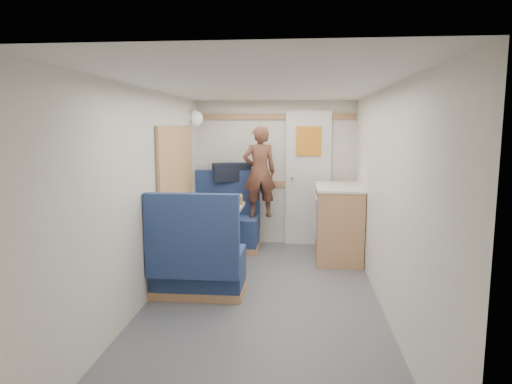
# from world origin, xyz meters

# --- Properties ---
(floor) EXTENTS (4.50, 4.50, 0.00)m
(floor) POSITION_xyz_m (0.00, 0.00, 0.00)
(floor) COLOR #515156
(floor) RESTS_ON ground
(ceiling) EXTENTS (4.50, 4.50, 0.00)m
(ceiling) POSITION_xyz_m (0.00, 0.00, 2.00)
(ceiling) COLOR silver
(ceiling) RESTS_ON wall_back
(wall_back) EXTENTS (2.20, 0.02, 2.00)m
(wall_back) POSITION_xyz_m (0.00, 2.25, 1.00)
(wall_back) COLOR silver
(wall_back) RESTS_ON floor
(wall_left) EXTENTS (0.02, 4.50, 2.00)m
(wall_left) POSITION_xyz_m (-1.10, 0.00, 1.00)
(wall_left) COLOR silver
(wall_left) RESTS_ON floor
(wall_right) EXTENTS (0.02, 4.50, 2.00)m
(wall_right) POSITION_xyz_m (1.10, 0.00, 1.00)
(wall_right) COLOR silver
(wall_right) RESTS_ON floor
(oak_trim_low) EXTENTS (2.15, 0.02, 0.08)m
(oak_trim_low) POSITION_xyz_m (0.00, 2.23, 0.85)
(oak_trim_low) COLOR #B0824F
(oak_trim_low) RESTS_ON wall_back
(oak_trim_high) EXTENTS (2.15, 0.02, 0.08)m
(oak_trim_high) POSITION_xyz_m (0.00, 2.23, 1.78)
(oak_trim_high) COLOR #B0824F
(oak_trim_high) RESTS_ON wall_back
(side_window) EXTENTS (0.04, 1.30, 0.72)m
(side_window) POSITION_xyz_m (-1.08, 1.00, 1.25)
(side_window) COLOR gray
(side_window) RESTS_ON wall_left
(rear_door) EXTENTS (0.62, 0.12, 1.86)m
(rear_door) POSITION_xyz_m (0.45, 2.22, 0.97)
(rear_door) COLOR white
(rear_door) RESTS_ON wall_back
(dinette_table) EXTENTS (0.62, 0.92, 0.72)m
(dinette_table) POSITION_xyz_m (-0.65, 1.00, 0.57)
(dinette_table) COLOR white
(dinette_table) RESTS_ON floor
(bench_far) EXTENTS (0.90, 0.59, 1.05)m
(bench_far) POSITION_xyz_m (-0.65, 1.86, 0.30)
(bench_far) COLOR #18244F
(bench_far) RESTS_ON floor
(bench_near) EXTENTS (0.90, 0.59, 1.05)m
(bench_near) POSITION_xyz_m (-0.65, 0.14, 0.30)
(bench_near) COLOR #18244F
(bench_near) RESTS_ON floor
(ledge) EXTENTS (0.90, 0.14, 0.04)m
(ledge) POSITION_xyz_m (-0.65, 2.12, 0.88)
(ledge) COLOR #B0824F
(ledge) RESTS_ON bench_far
(dome_light) EXTENTS (0.20, 0.20, 0.20)m
(dome_light) POSITION_xyz_m (-1.04, 1.85, 1.75)
(dome_light) COLOR white
(dome_light) RESTS_ON wall_left
(galley_counter) EXTENTS (0.57, 0.92, 0.92)m
(galley_counter) POSITION_xyz_m (0.82, 1.55, 0.47)
(galley_counter) COLOR #B0824F
(galley_counter) RESTS_ON floor
(person) EXTENTS (0.50, 0.40, 1.21)m
(person) POSITION_xyz_m (-0.19, 1.86, 1.05)
(person) COLOR brown
(person) RESTS_ON bench_far
(duffel_bag) EXTENTS (0.56, 0.39, 0.25)m
(duffel_bag) POSITION_xyz_m (-0.60, 2.12, 1.02)
(duffel_bag) COLOR black
(duffel_bag) RESTS_ON ledge
(tray) EXTENTS (0.27, 0.33, 0.02)m
(tray) POSITION_xyz_m (-0.48, 0.64, 0.73)
(tray) COLOR silver
(tray) RESTS_ON dinette_table
(orange_fruit) EXTENTS (0.07, 0.07, 0.07)m
(orange_fruit) POSITION_xyz_m (-0.46, 0.96, 0.78)
(orange_fruit) COLOR #F3590A
(orange_fruit) RESTS_ON tray
(cheese_block) EXTENTS (0.11, 0.09, 0.03)m
(cheese_block) POSITION_xyz_m (-0.57, 0.91, 0.75)
(cheese_block) COLOR #D4C97A
(cheese_block) RESTS_ON tray
(wine_glass) EXTENTS (0.08, 0.08, 0.17)m
(wine_glass) POSITION_xyz_m (-0.69, 0.88, 0.84)
(wine_glass) COLOR white
(wine_glass) RESTS_ON dinette_table
(tumbler_left) EXTENTS (0.07, 0.07, 0.11)m
(tumbler_left) POSITION_xyz_m (-0.81, 0.70, 0.78)
(tumbler_left) COLOR white
(tumbler_left) RESTS_ON dinette_table
(tumbler_right) EXTENTS (0.06, 0.06, 0.10)m
(tumbler_right) POSITION_xyz_m (-0.61, 1.14, 0.77)
(tumbler_right) COLOR white
(tumbler_right) RESTS_ON dinette_table
(beer_glass) EXTENTS (0.06, 0.06, 0.10)m
(beer_glass) POSITION_xyz_m (-0.48, 1.12, 0.77)
(beer_glass) COLOR brown
(beer_glass) RESTS_ON dinette_table
(pepper_grinder) EXTENTS (0.03, 0.03, 0.09)m
(pepper_grinder) POSITION_xyz_m (-0.67, 1.05, 0.76)
(pepper_grinder) COLOR black
(pepper_grinder) RESTS_ON dinette_table
(salt_grinder) EXTENTS (0.04, 0.04, 0.09)m
(salt_grinder) POSITION_xyz_m (-0.68, 1.06, 0.76)
(salt_grinder) COLOR white
(salt_grinder) RESTS_ON dinette_table
(bread_loaf) EXTENTS (0.17, 0.26, 0.10)m
(bread_loaf) POSITION_xyz_m (-0.43, 1.33, 0.77)
(bread_loaf) COLOR #8D5C3B
(bread_loaf) RESTS_ON dinette_table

